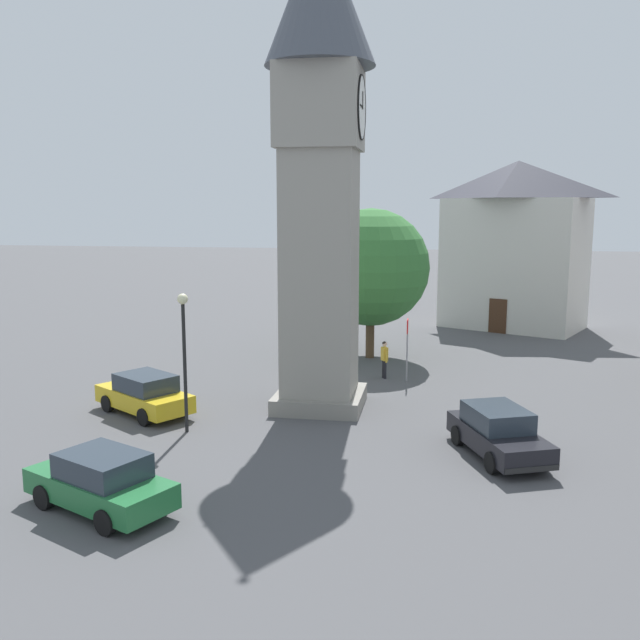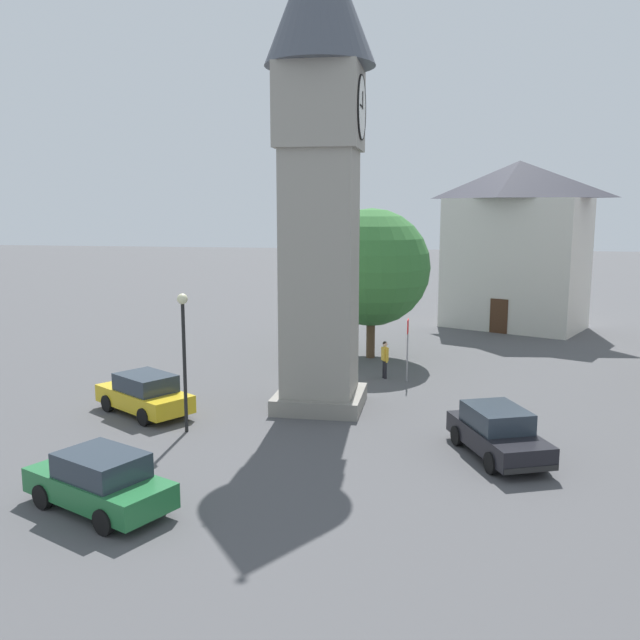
# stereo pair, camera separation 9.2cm
# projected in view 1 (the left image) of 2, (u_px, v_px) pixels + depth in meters

# --- Properties ---
(ground_plane) EXTENTS (200.00, 200.00, 0.00)m
(ground_plane) POSITION_uv_depth(u_px,v_px,m) (320.00, 407.00, 26.50)
(ground_plane) COLOR #4C4C4F
(clock_tower) EXTENTS (3.99, 3.99, 17.78)m
(clock_tower) POSITION_uv_depth(u_px,v_px,m) (320.00, 131.00, 24.81)
(clock_tower) COLOR gray
(clock_tower) RESTS_ON ground
(car_blue_kerb) EXTENTS (3.29, 4.45, 1.53)m
(car_blue_kerb) POSITION_uv_depth(u_px,v_px,m) (101.00, 482.00, 17.36)
(car_blue_kerb) COLOR #236B38
(car_blue_kerb) RESTS_ON ground
(car_silver_kerb) EXTENTS (3.67, 4.38, 1.53)m
(car_silver_kerb) POSITION_uv_depth(u_px,v_px,m) (144.00, 394.00, 25.45)
(car_silver_kerb) COLOR gold
(car_silver_kerb) RESTS_ON ground
(car_red_corner) EXTENTS (4.46, 3.11, 1.53)m
(car_red_corner) POSITION_uv_depth(u_px,v_px,m) (498.00, 432.00, 21.14)
(car_red_corner) COLOR black
(car_red_corner) RESTS_ON ground
(pedestrian) EXTENTS (0.51, 0.36, 1.69)m
(pedestrian) POSITION_uv_depth(u_px,v_px,m) (384.00, 356.00, 30.74)
(pedestrian) COLOR black
(pedestrian) RESTS_ON ground
(tree) EXTENTS (5.87, 5.87, 7.56)m
(tree) POSITION_uv_depth(u_px,v_px,m) (371.00, 267.00, 34.40)
(tree) COLOR brown
(tree) RESTS_ON ground
(building_shop_left) EXTENTS (8.42, 9.96, 10.43)m
(building_shop_left) POSITION_uv_depth(u_px,v_px,m) (515.00, 244.00, 43.13)
(building_shop_left) COLOR beige
(building_shop_left) RESTS_ON ground
(lamp_post) EXTENTS (0.36, 0.36, 4.78)m
(lamp_post) POSITION_uv_depth(u_px,v_px,m) (184.00, 340.00, 23.02)
(lamp_post) COLOR black
(lamp_post) RESTS_ON ground
(road_sign) EXTENTS (0.60, 0.07, 2.80)m
(road_sign) POSITION_uv_depth(u_px,v_px,m) (407.00, 340.00, 29.89)
(road_sign) COLOR gray
(road_sign) RESTS_ON ground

